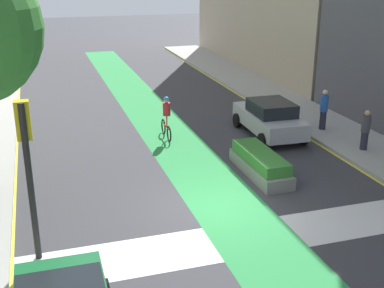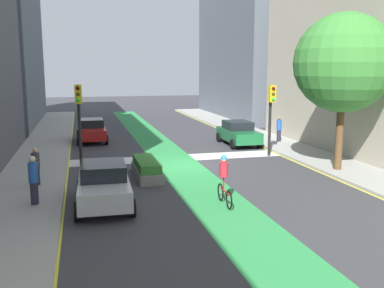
{
  "view_description": "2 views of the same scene",
  "coord_description": "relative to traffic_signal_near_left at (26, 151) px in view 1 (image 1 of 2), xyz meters",
  "views": [
    {
      "loc": [
        -4.89,
        -13.07,
        7.11
      ],
      "look_at": [
        -0.02,
        2.52,
        1.21
      ],
      "focal_mm": 47.12,
      "sensor_mm": 36.0,
      "label": 1
    },
    {
      "loc": [
        5.2,
        21.44,
        4.97
      ],
      "look_at": [
        0.14,
        1.88,
        1.46
      ],
      "focal_mm": 40.29,
      "sensor_mm": 36.0,
      "label": 2
    }
  ],
  "objects": [
    {
      "name": "pedestrian_sidewalk_right_a",
      "position": [
        12.27,
        6.64,
        -1.81
      ],
      "size": [
        0.34,
        0.34,
        1.78
      ],
      "color": "#262638",
      "rests_on": "sidewalk_right"
    },
    {
      "name": "curb_stripe_right",
      "position": [
        11.31,
        1.16,
        -2.87
      ],
      "size": [
        0.16,
        60.0,
        0.01
      ],
      "primitive_type": "cube",
      "color": "yellow",
      "rests_on": "ground_plane"
    },
    {
      "name": "bike_lane_paint",
      "position": [
        5.66,
        1.16,
        -2.87
      ],
      "size": [
        2.4,
        60.0,
        0.01
      ],
      "primitive_type": "cube",
      "color": "#2D8C47",
      "rests_on": "ground_plane"
    },
    {
      "name": "pedestrian_sidewalk_right_b",
      "position": [
        12.45,
        3.87,
        -1.91
      ],
      "size": [
        0.34,
        0.34,
        1.6
      ],
      "color": "#262638",
      "rests_on": "sidewalk_right"
    },
    {
      "name": "traffic_signal_near_left",
      "position": [
        0.0,
        0.0,
        0.0
      ],
      "size": [
        0.35,
        0.52,
        4.09
      ],
      "color": "black",
      "rests_on": "ground_plane"
    },
    {
      "name": "median_planter",
      "position": [
        7.66,
        3.14,
        -2.47
      ],
      "size": [
        1.05,
        3.35,
        0.85
      ],
      "color": "slate",
      "rests_on": "ground_plane"
    },
    {
      "name": "curb_stripe_left",
      "position": [
        -0.69,
        1.16,
        -2.87
      ],
      "size": [
        0.16,
        60.0,
        0.01
      ],
      "primitive_type": "cube",
      "color": "yellow",
      "rests_on": "ground_plane"
    },
    {
      "name": "ground_plane",
      "position": [
        5.31,
        1.16,
        -2.87
      ],
      "size": [
        120.0,
        120.0,
        0.0
      ],
      "primitive_type": "plane",
      "color": "#38383D"
    },
    {
      "name": "cyclist_in_lane",
      "position": [
        5.48,
        7.91,
        -1.9
      ],
      "size": [
        0.32,
        1.73,
        1.86
      ],
      "color": "black",
      "rests_on": "ground_plane"
    },
    {
      "name": "crosswalk_band",
      "position": [
        5.31,
        -0.84,
        -2.87
      ],
      "size": [
        12.0,
        1.8,
        0.01
      ],
      "primitive_type": "cube",
      "color": "silver",
      "rests_on": "ground_plane"
    },
    {
      "name": "car_silver_right_far",
      "position": [
        9.82,
        6.93,
        -2.07
      ],
      "size": [
        2.13,
        4.25,
        1.57
      ],
      "color": "#B2B7BF",
      "rests_on": "ground_plane"
    }
  ]
}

